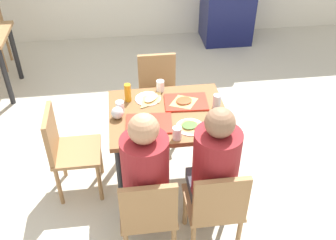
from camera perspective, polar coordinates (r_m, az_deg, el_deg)
ground_plane at (r=3.68m, az=-0.00°, el=-8.71°), size 10.00×10.00×0.02m
main_table at (r=3.24m, az=-0.00°, el=-0.58°), size 0.96×0.79×0.77m
chair_near_left at (r=2.77m, az=-2.92°, el=-13.41°), size 0.40×0.40×0.84m
chair_near_right at (r=2.83m, az=7.06°, el=-12.35°), size 0.40×0.40×0.84m
chair_far_side at (r=3.96m, az=-1.47°, el=4.46°), size 0.40×0.40×0.84m
chair_left_end at (r=3.36m, az=-14.81°, el=-3.85°), size 0.40×0.40×0.84m
person_in_red at (r=2.69m, az=-3.35°, el=-7.77°), size 0.32×0.42×1.25m
person_in_brown_jacket at (r=2.75m, az=6.78°, el=-6.81°), size 0.32×0.42×1.25m
tray_red_near at (r=3.04m, az=-2.81°, el=-0.54°), size 0.38×0.28×0.02m
tray_red_far at (r=3.28m, az=2.65°, el=2.65°), size 0.37×0.28×0.02m
paper_plate_center at (r=3.33m, az=-2.95°, el=3.14°), size 0.22×0.22×0.01m
paper_plate_near_edge at (r=3.02m, az=3.26°, el=-1.03°), size 0.22×0.22×0.01m
pizza_slice_a at (r=3.01m, az=-3.06°, el=-0.63°), size 0.14×0.17×0.02m
pizza_slice_b at (r=3.26m, az=2.36°, el=2.80°), size 0.23×0.21×0.02m
pizza_slice_c at (r=3.31m, az=-2.49°, el=3.19°), size 0.24×0.25×0.02m
pizza_slice_d at (r=3.01m, az=3.19°, el=-0.84°), size 0.20×0.18×0.02m
plastic_cup_a at (r=3.42m, az=-1.14°, el=5.04°), size 0.07×0.07×0.10m
plastic_cup_b at (r=2.88m, az=1.34°, el=-1.95°), size 0.07×0.07×0.10m
plastic_cup_c at (r=3.17m, az=-7.06°, el=1.92°), size 0.07×0.07×0.10m
soda_can at (r=3.22m, az=7.20°, el=2.73°), size 0.07×0.07×0.12m
condiment_bottle at (r=3.29m, az=-5.93°, el=4.02°), size 0.06×0.06×0.16m
foil_bundle at (r=3.11m, az=-7.46°, el=1.05°), size 0.10×0.10×0.10m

